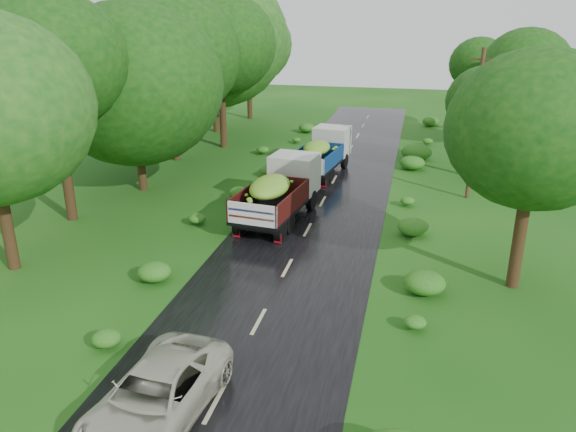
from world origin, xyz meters
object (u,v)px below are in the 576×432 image
(utility_pole, at_px, (475,124))
(truck_near, at_px, (281,188))
(car, at_px, (156,395))
(truck_far, at_px, (323,151))

(utility_pole, bearing_deg, truck_near, -129.37)
(truck_near, distance_m, utility_pole, 10.45)
(car, relative_size, utility_pole, 0.64)
(utility_pole, bearing_deg, truck_far, -179.04)
(truck_far, distance_m, utility_pole, 8.93)
(truck_near, relative_size, utility_pole, 0.86)
(truck_near, xyz_separation_m, truck_far, (0.63, 7.98, -0.09))
(truck_near, relative_size, truck_far, 1.06)
(truck_near, bearing_deg, car, -81.56)
(truck_near, bearing_deg, utility_pole, 37.76)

